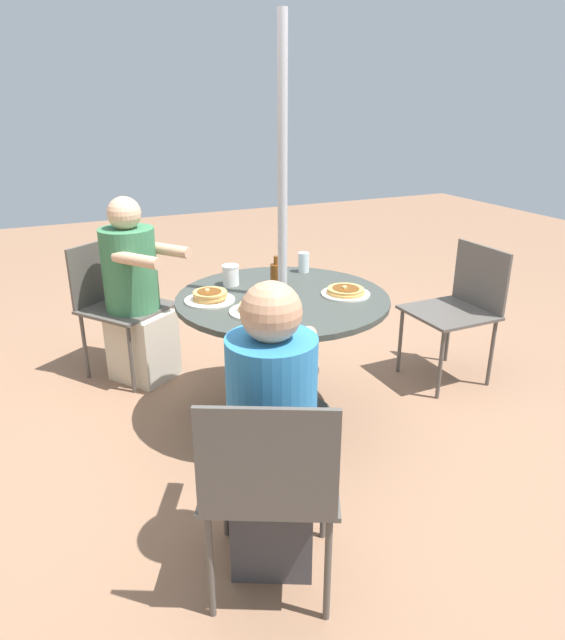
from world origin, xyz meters
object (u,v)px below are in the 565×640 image
Objects in this scene: patio_chair_north at (460,303)px; pancake_plate_a at (256,309)px; pancake_plate_b at (210,297)px; drinking_glass_a at (304,262)px; diner_east at (136,298)px; pancake_plate_c at (346,292)px; syrup_bottle at (276,273)px; patio_table at (282,320)px; diner_south at (273,441)px; patio_chair_east at (116,299)px; coffee_cup at (231,275)px; patio_chair_south at (270,478)px.

patio_chair_north is 1.45m from pancake_plate_a.
drinking_glass_a is at bearing -67.97° from pancake_plate_b.
diner_east is at bearing 17.63° from pancake_plate_b.
syrup_bottle reaches higher than pancake_plate_c.
drinking_glass_a is at bearing -40.21° from patio_table.
patio_chair_north is 3.31× the size of pancake_plate_a.
diner_south is at bearing 155.51° from syrup_bottle.
patio_chair_north is (0.01, -1.20, -0.09)m from patio_table.
patio_chair_east is 0.91m from coffee_cup.
drinking_glass_a is at bearing 115.45° from diner_east.
patio_chair_east is at bearing 57.65° from drinking_glass_a.
pancake_plate_b is at bearing 107.95° from patio_chair_south.
diner_east reaches higher than diner_south.
patio_table is at bearing 90.00° from diner_south.
diner_south is 7.26× the size of syrup_bottle.
pancake_plate_c is at bearing 75.24° from patio_chair_south.
patio_chair_east is at bearing 35.76° from patio_table.
diner_east is (0.84, 0.60, -0.06)m from patio_table.
coffee_cup is at bearing 92.03° from diner_east.
pancake_plate_c is at bearing -129.85° from coffee_cup.
coffee_cup is (0.08, 0.23, -0.00)m from syrup_bottle.
diner_east is 1.77m from diner_south.
diner_east is 1.01× the size of diner_south.
patio_table is at bearing 164.81° from syrup_bottle.
pancake_plate_c is (-0.95, -0.91, 0.21)m from diner_east.
coffee_cup is at bearing 71.24° from syrup_bottle.
diner_east reaches higher than pancake_plate_c.
coffee_cup is (1.21, -0.28, 0.25)m from diner_south.
patio_chair_south is 7.58× the size of coffee_cup.
coffee_cup is (0.45, -0.04, 0.04)m from pancake_plate_a.
pancake_plate_c is (-0.13, 0.90, 0.24)m from patio_chair_north.
pancake_plate_b is 2.20× the size of drinking_glass_a.
diner_east is at bearing 43.67° from pancake_plate_c.
patio_chair_south reaches higher than pancake_plate_b.
syrup_bottle reaches higher than pancake_plate_b.
syrup_bottle is (0.13, -0.42, 0.04)m from pancake_plate_b.
syrup_bottle is (-0.63, -0.66, 0.25)m from diner_east.
patio_chair_north is at bearing 119.72° from diner_east.
diner_east is at bearing 37.80° from coffee_cup.
patio_chair_east is 1.00× the size of patio_chair_south.
patio_chair_east is at bearing -90.00° from diner_east.
diner_east reaches higher than patio_chair_south.
pancake_plate_a is at bearing 175.51° from coffee_cup.
pancake_plate_b is 0.70m from pancake_plate_c.
pancake_plate_c reaches higher than patio_table.
pancake_plate_c is 0.46m from drinking_glass_a.
pancake_plate_a is 0.45m from coffee_cup.
coffee_cup reaches higher than pancake_plate_c.
coffee_cup is at bearing 96.97° from drinking_glass_a.
syrup_bottle is (1.29, -0.59, 0.28)m from patio_chair_south.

